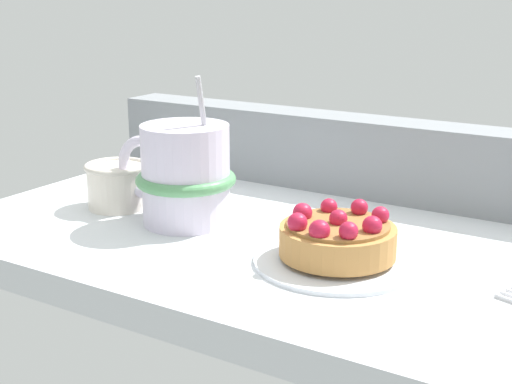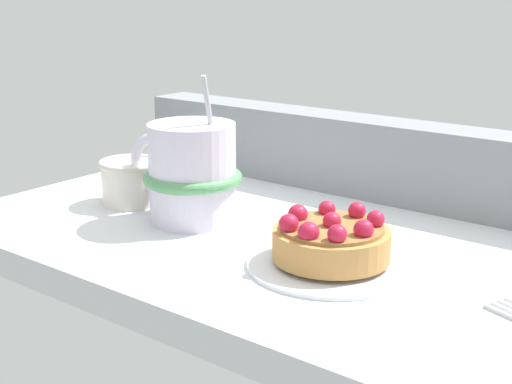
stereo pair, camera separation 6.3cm
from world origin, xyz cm
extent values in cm
cube|color=silver|center=(0.00, 0.00, -1.40)|extent=(68.15, 37.41, 2.79)
cube|color=gray|center=(0.00, 15.97, 4.18)|extent=(66.78, 5.46, 8.35)
cylinder|color=silver|center=(4.74, -4.64, 0.38)|extent=(13.79, 13.79, 0.76)
cylinder|color=silver|center=(4.74, -4.64, 0.19)|extent=(7.58, 7.58, 0.38)
cylinder|color=#B77F42|center=(4.74, -4.64, 1.99)|extent=(9.60, 9.60, 2.45)
cylinder|color=olive|center=(4.74, -4.64, 3.36)|extent=(8.45, 8.45, 0.30)
sphere|color=#B71938|center=(4.74, -4.64, 3.89)|extent=(1.51, 1.51, 1.51)
sphere|color=#B71938|center=(7.87, -5.05, 3.96)|extent=(1.59, 1.59, 1.59)
sphere|color=#B71938|center=(7.45, -2.37, 4.02)|extent=(1.46, 1.46, 1.46)
sphere|color=#B71938|center=(5.11, -1.28, 4.01)|extent=(1.48, 1.48, 1.48)
sphere|color=#B71938|center=(2.61, -2.01, 3.84)|extent=(1.47, 1.47, 1.47)
sphere|color=#B71938|center=(1.51, -4.75, 3.87)|extent=(1.67, 1.67, 1.67)
sphere|color=#B71938|center=(2.56, -7.56, 3.99)|extent=(1.63, 1.63, 1.63)
sphere|color=#B71938|center=(4.77, -8.06, 3.89)|extent=(1.69, 1.69, 1.69)
sphere|color=#B71938|center=(6.90, -7.36, 4.02)|extent=(1.51, 1.51, 1.51)
cylinder|color=silver|center=(-12.23, -2.61, 4.80)|extent=(8.40, 8.40, 9.59)
torus|color=#569960|center=(-12.23, -2.61, 4.32)|extent=(9.60, 9.60, 1.15)
torus|color=silver|center=(-17.38, -2.61, 4.80)|extent=(6.44, 1.07, 6.44)
cylinder|color=#B7B7BC|center=(-10.55, -1.98, 10.71)|extent=(0.61, 1.95, 7.13)
cylinder|color=silver|center=(-21.29, -2.34, 2.18)|extent=(6.15, 6.15, 4.37)
torus|color=beige|center=(-21.29, -2.34, 4.37)|extent=(6.63, 6.63, 0.60)
camera|label=1|loc=(28.07, -55.02, 22.04)|focal=50.19mm
camera|label=2|loc=(33.23, -51.44, 22.04)|focal=50.19mm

